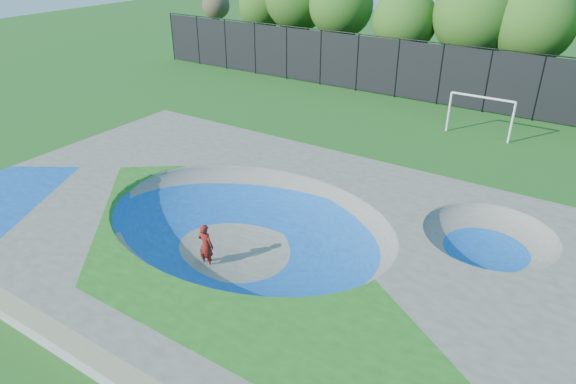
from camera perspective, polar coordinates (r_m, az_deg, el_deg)
name	(u,v)px	position (r m, az deg, el deg)	size (l,w,h in m)	color
ground	(248,252)	(18.93, -4.46, -6.62)	(120.00, 120.00, 0.00)	#1A5317
skate_deck	(247,234)	(18.53, -4.54, -4.69)	(22.00, 14.00, 1.50)	gray
skater	(206,245)	(17.93, -9.12, -5.89)	(0.60, 0.40, 1.65)	red
skateboard	(208,265)	(18.38, -8.93, -7.99)	(0.78, 0.22, 0.05)	black
soccer_goal	(481,109)	(30.64, 20.65, 8.65)	(3.56, 0.12, 2.35)	white
fence	(441,73)	(35.75, 16.59, 12.53)	(48.09, 0.09, 4.04)	black
treeline	(501,21)	(39.38, 22.57, 17.17)	(51.92, 7.60, 8.19)	#4C3A26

